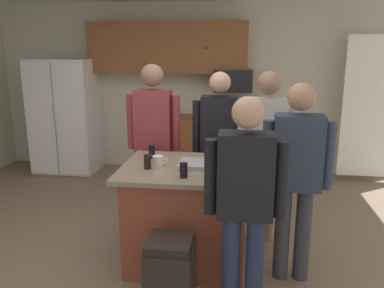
% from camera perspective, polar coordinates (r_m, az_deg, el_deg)
% --- Properties ---
extents(floor, '(7.04, 7.04, 0.00)m').
position_cam_1_polar(floor, '(3.97, -4.76, -15.37)').
color(floor, '#7F6B56').
rests_on(floor, ground).
extents(back_wall, '(6.40, 0.10, 2.60)m').
position_cam_1_polar(back_wall, '(6.26, 0.51, 8.10)').
color(back_wall, beige).
rests_on(back_wall, ground).
extents(french_door_window_panel, '(0.90, 0.06, 2.00)m').
position_cam_1_polar(french_door_window_panel, '(6.12, 25.03, 4.76)').
color(french_door_window_panel, white).
rests_on(french_door_window_panel, ground).
extents(cabinet_run_upper, '(2.40, 0.38, 0.75)m').
position_cam_1_polar(cabinet_run_upper, '(6.09, -3.56, 13.80)').
color(cabinet_run_upper, brown).
extents(cabinet_run_lower, '(1.80, 0.63, 0.90)m').
position_cam_1_polar(cabinet_run_lower, '(6.05, 5.77, -0.37)').
color(cabinet_run_lower, brown).
rests_on(cabinet_run_lower, ground).
extents(refrigerator, '(0.94, 0.76, 1.76)m').
position_cam_1_polar(refrigerator, '(6.48, -17.86, 3.89)').
color(refrigerator, white).
rests_on(refrigerator, ground).
extents(microwave_over_range, '(0.56, 0.40, 0.32)m').
position_cam_1_polar(microwave_over_range, '(5.90, 6.01, 9.13)').
color(microwave_over_range, black).
extents(kitchen_island, '(1.16, 0.95, 0.92)m').
position_cam_1_polar(kitchen_island, '(3.61, -0.64, -10.17)').
color(kitchen_island, brown).
rests_on(kitchen_island, ground).
extents(person_elder_center, '(0.57, 0.22, 1.68)m').
position_cam_1_polar(person_elder_center, '(3.29, 14.95, -3.76)').
color(person_elder_center, '#383842').
rests_on(person_elder_center, ground).
extents(person_guest_right, '(0.57, 0.23, 1.77)m').
position_cam_1_polar(person_guest_right, '(4.18, -5.60, 1.33)').
color(person_guest_right, '#232D4C').
rests_on(person_guest_right, ground).
extents(person_host_foreground, '(0.57, 0.22, 1.63)m').
position_cam_1_polar(person_host_foreground, '(2.76, 7.70, -7.57)').
color(person_host_foreground, '#232D4C').
rests_on(person_host_foreground, ground).
extents(person_guest_left, '(0.57, 0.23, 1.72)m').
position_cam_1_polar(person_guest_left, '(3.92, 10.76, -0.24)').
color(person_guest_left, tan).
rests_on(person_guest_left, ground).
extents(person_guest_by_door, '(0.57, 0.22, 1.70)m').
position_cam_1_polar(person_guest_by_door, '(4.18, 3.95, 0.63)').
color(person_guest_by_door, '#232D4C').
rests_on(person_guest_by_door, ground).
extents(glass_pilsner, '(0.06, 0.06, 0.12)m').
position_cam_1_polar(glass_pilsner, '(3.15, -1.23, -3.82)').
color(glass_pilsner, black).
rests_on(glass_pilsner, kitchen_island).
extents(glass_stout_tall, '(0.06, 0.06, 0.13)m').
position_cam_1_polar(glass_stout_tall, '(3.70, -5.86, -1.13)').
color(glass_stout_tall, black).
rests_on(glass_stout_tall, kitchen_island).
extents(glass_dark_ale, '(0.06, 0.06, 0.13)m').
position_cam_1_polar(glass_dark_ale, '(3.39, -6.48, -2.58)').
color(glass_dark_ale, black).
rests_on(glass_dark_ale, kitchen_island).
extents(mug_ceramic_white, '(0.13, 0.09, 0.09)m').
position_cam_1_polar(mug_ceramic_white, '(3.47, -4.94, -2.45)').
color(mug_ceramic_white, white).
rests_on(mug_ceramic_white, kitchen_island).
extents(tumbler_amber, '(0.06, 0.06, 0.14)m').
position_cam_1_polar(tumbler_amber, '(3.12, 2.54, -3.84)').
color(tumbler_amber, black).
rests_on(tumbler_amber, kitchen_island).
extents(serving_tray, '(0.44, 0.30, 0.04)m').
position_cam_1_polar(serving_tray, '(3.44, 1.75, -2.99)').
color(serving_tray, '#B7B7BC').
rests_on(serving_tray, kitchen_island).
extents(trash_bin, '(0.34, 0.34, 0.61)m').
position_cam_1_polar(trash_bin, '(3.04, -3.19, -18.79)').
color(trash_bin, black).
rests_on(trash_bin, ground).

